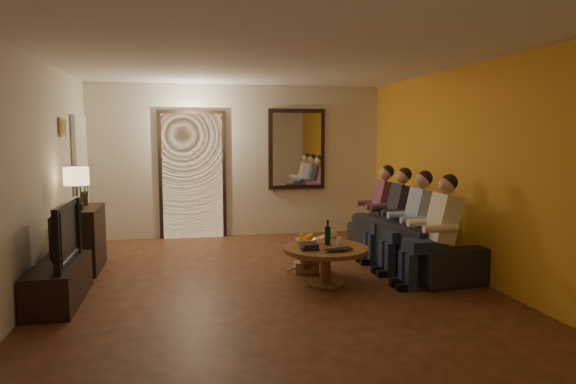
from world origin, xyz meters
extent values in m
cube|color=#432212|center=(0.00, 0.00, 0.00)|extent=(5.00, 6.00, 0.01)
cube|color=white|center=(0.00, 0.00, 2.60)|extent=(5.00, 6.00, 0.01)
cube|color=beige|center=(0.00, 3.00, 1.30)|extent=(5.00, 0.02, 2.60)
cube|color=beige|center=(0.00, -3.00, 1.30)|extent=(5.00, 0.02, 2.60)
cube|color=beige|center=(-2.50, 0.00, 1.30)|extent=(0.02, 6.00, 2.60)
cube|color=beige|center=(2.50, 0.00, 1.30)|extent=(0.02, 6.00, 2.60)
cube|color=gold|center=(2.49, 0.00, 1.30)|extent=(0.01, 6.00, 2.60)
cube|color=#FFE0A5|center=(-0.80, 2.98, 1.05)|extent=(1.00, 0.06, 2.10)
cube|color=black|center=(-0.80, 2.97, 1.05)|extent=(1.12, 0.04, 2.22)
cube|color=silver|center=(-0.55, 2.98, 0.90)|extent=(0.45, 0.03, 1.70)
cube|color=black|center=(1.00, 2.96, 1.50)|extent=(1.00, 0.05, 1.40)
cube|color=white|center=(1.00, 2.93, 1.50)|extent=(0.86, 0.02, 1.26)
cube|color=white|center=(-2.46, 2.30, 1.02)|extent=(0.06, 0.85, 2.04)
cube|color=#B28C33|center=(-2.47, 1.30, 1.85)|extent=(0.03, 0.28, 0.24)
cube|color=brown|center=(-2.46, 1.30, 1.85)|extent=(0.01, 0.22, 0.18)
cube|color=black|center=(-2.25, 1.09, 0.41)|extent=(0.45, 0.92, 0.82)
cube|color=black|center=(-2.25, -0.24, 0.21)|extent=(0.45, 1.25, 0.42)
imported|color=black|center=(-2.25, -0.24, 0.74)|extent=(1.11, 0.15, 0.64)
imported|color=black|center=(1.99, 0.40, 0.32)|extent=(2.27, 1.12, 0.64)
cylinder|color=brown|center=(0.65, -0.18, 0.23)|extent=(1.11, 1.11, 0.45)
imported|color=white|center=(0.47, 0.04, 0.48)|extent=(0.26, 0.26, 0.06)
cylinder|color=silver|center=(0.83, -0.13, 0.50)|extent=(0.06, 0.06, 0.10)
imported|color=black|center=(0.75, -0.46, 0.46)|extent=(0.37, 0.29, 0.03)
camera|label=1|loc=(-0.96, -5.82, 1.74)|focal=32.00mm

